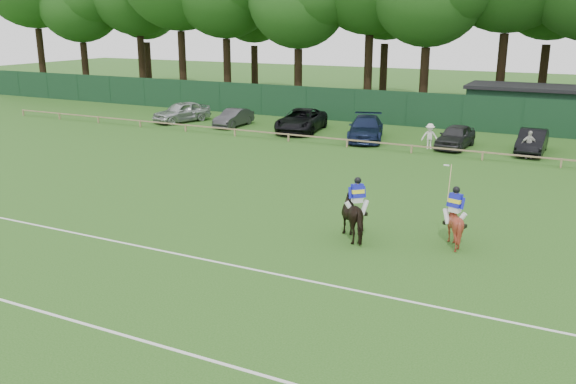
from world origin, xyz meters
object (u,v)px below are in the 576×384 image
Objects in this scene: sedan_grey at (234,118)px; spectator_left at (430,136)px; horse_dark at (357,216)px; sedan_navy at (366,128)px; estate_black at (532,142)px; spectator_mid at (529,145)px; suv_black at (301,120)px; sedan_silver at (182,112)px; hatch_grey at (455,136)px; horse_chestnut at (454,224)px; utility_shed at (528,107)px.

sedan_grey is 2.49× the size of spectator_left.
sedan_navy is (-5.94, 17.61, -0.10)m from horse_dark.
estate_black is 2.74× the size of spectator_left.
spectator_mid reaches higher than estate_black.
horse_dark reaches higher than suv_black.
spectator_left is at bearing -165.62° from estate_black.
sedan_silver is 2.93× the size of spectator_mid.
spectator_mid is at bearing -9.40° from hatch_grey.
sedan_navy is at bearing -174.95° from hatch_grey.
horse_dark is 1.36× the size of horse_chestnut.
sedan_grey is at bearing 160.58° from sedan_navy.
suv_black is at bearing 20.93° from sedan_silver.
suv_black is 3.64× the size of spectator_left.
horse_chestnut reaches higher than hatch_grey.
spectator_left is at bearing -19.72° from suv_black.
spectator_left is (19.25, -1.46, -0.01)m from sedan_silver.
hatch_grey is 0.97× the size of estate_black.
utility_shed is (4.40, 10.27, 0.77)m from spectator_left.
horse_dark is 3.33m from horse_chestnut.
sedan_navy is (14.87, -0.49, -0.02)m from sedan_silver.
horse_chestnut is 17.11m from estate_black.
estate_black is (24.87, -0.06, -0.08)m from sedan_silver.
spectator_left reaches higher than hatch_grey.
suv_black is at bearing -148.52° from utility_shed.
suv_black is at bearing -34.07° from horse_chestnut.
sedan_navy is 4.49m from spectator_left.
sedan_navy is at bearing 146.84° from spectator_left.
spectator_mid reaches higher than spectator_left.
horse_dark reaches higher than hatch_grey.
hatch_grey is at bearing 17.60° from sedan_silver.
horse_dark reaches higher than horse_chestnut.
spectator_mid is at bearing -145.83° from horse_dark.
sedan_navy is 3.35× the size of spectator_mid.
sedan_navy reaches higher than estate_black.
horse_chestnut is 0.33× the size of sedan_silver.
spectator_mid is (24.83, -1.53, 0.00)m from sedan_silver.
sedan_navy is (10.33, -0.59, 0.12)m from sedan_grey.
estate_black is at bearing -6.72° from spectator_left.
spectator_left is (-1.56, 16.64, -0.09)m from horse_dark.
hatch_grey is (16.03, -0.56, 0.07)m from sedan_grey.
sedan_silver is at bearing 147.46° from spectator_mid.
sedan_navy is 1.24× the size of estate_black.
estate_black is at bearing -82.19° from utility_shed.
sedan_grey is 0.74× the size of sedan_navy.
spectator_mid is at bearing -21.37° from spectator_left.
spectator_mid is (0.82, 15.62, 0.03)m from horse_chestnut.
estate_black is at bearing -75.92° from horse_chestnut.
spectator_left is at bearing -138.02° from hatch_grey.
estate_black is at bearing 59.40° from spectator_mid.
sedan_silver is 0.54× the size of utility_shed.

